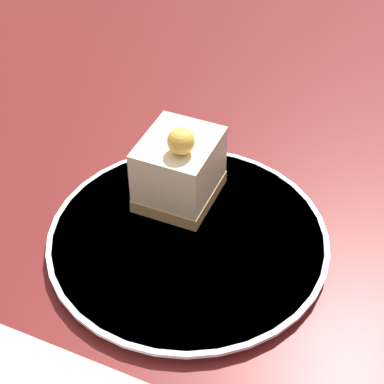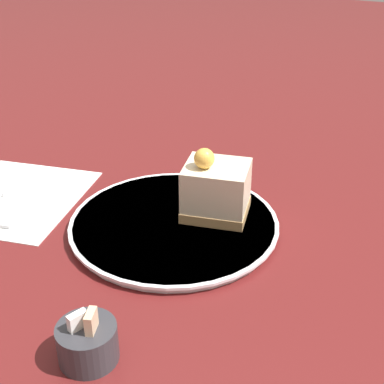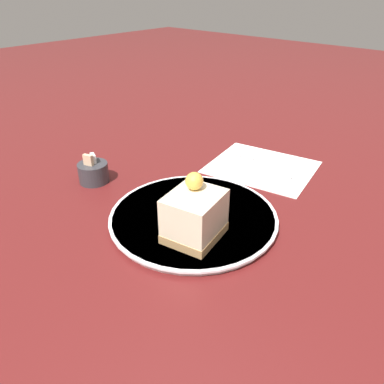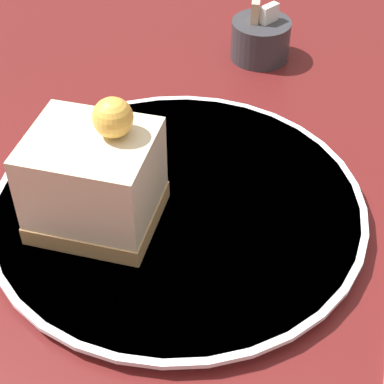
{
  "view_description": "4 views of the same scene",
  "coord_description": "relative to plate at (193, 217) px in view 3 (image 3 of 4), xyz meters",
  "views": [
    {
      "loc": [
        0.39,
        0.24,
        0.49
      ],
      "look_at": [
        0.0,
        -0.02,
        0.07
      ],
      "focal_mm": 60.0,
      "sensor_mm": 36.0,
      "label": 1
    },
    {
      "loc": [
        -0.28,
        0.54,
        0.41
      ],
      "look_at": [
        -0.01,
        -0.04,
        0.05
      ],
      "focal_mm": 50.0,
      "sensor_mm": 36.0,
      "label": 2
    },
    {
      "loc": [
        -0.4,
        -0.38,
        0.37
      ],
      "look_at": [
        0.03,
        -0.0,
        0.04
      ],
      "focal_mm": 35.0,
      "sensor_mm": 36.0,
      "label": 3
    },
    {
      "loc": [
        0.17,
        -0.34,
        0.35
      ],
      "look_at": [
        0.03,
        -0.04,
        0.04
      ],
      "focal_mm": 60.0,
      "sensor_mm": 36.0,
      "label": 4
    }
  ],
  "objects": [
    {
      "name": "cake_slice",
      "position": [
        -0.04,
        -0.04,
        0.05
      ],
      "size": [
        0.1,
        0.09,
        0.1
      ],
      "rotation": [
        0.0,
        0.0,
        0.19
      ],
      "color": "#AD8451",
      "rests_on": "plate"
    },
    {
      "name": "knife",
      "position": [
        0.29,
        0.02,
        -0.0
      ],
      "size": [
        0.05,
        0.18,
        0.0
      ],
      "rotation": [
        0.0,
        0.0,
        0.19
      ],
      "color": "silver",
      "rests_on": "napkin"
    },
    {
      "name": "napkin",
      "position": [
        0.26,
        0.03,
        -0.01
      ],
      "size": [
        0.23,
        0.25,
        0.0
      ],
      "rotation": [
        0.0,
        0.0,
        0.18
      ],
      "color": "white",
      "rests_on": "ground_plane"
    },
    {
      "name": "ground_plane",
      "position": [
        -0.01,
        0.02,
        -0.01
      ],
      "size": [
        4.0,
        4.0,
        0.0
      ],
      "primitive_type": "plane",
      "color": "#5B1919"
    },
    {
      "name": "sugar_bowl",
      "position": [
        -0.03,
        0.25,
        0.01
      ],
      "size": [
        0.06,
        0.06,
        0.06
      ],
      "color": "#333338",
      "rests_on": "ground_plane"
    },
    {
      "name": "fork",
      "position": [
        0.23,
        0.04,
        -0.0
      ],
      "size": [
        0.05,
        0.16,
        0.0
      ],
      "rotation": [
        0.0,
        0.0,
        0.19
      ],
      "color": "silver",
      "rests_on": "napkin"
    },
    {
      "name": "plate",
      "position": [
        0.0,
        0.0,
        0.0
      ],
      "size": [
        0.29,
        0.29,
        0.01
      ],
      "color": "white",
      "rests_on": "ground_plane"
    }
  ]
}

